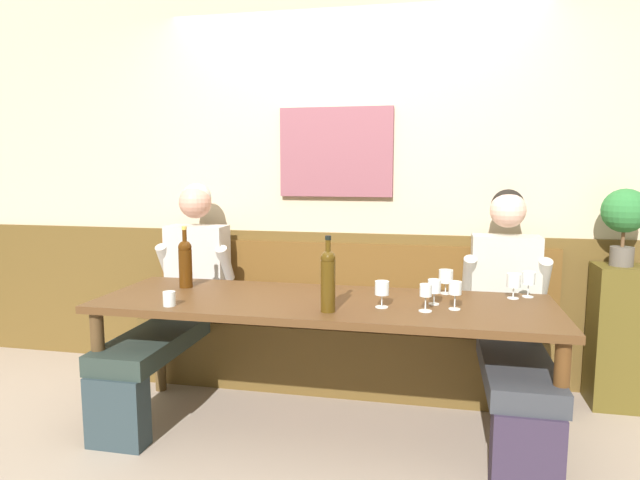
{
  "coord_description": "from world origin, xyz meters",
  "views": [
    {
      "loc": [
        0.59,
        -2.66,
        1.46
      ],
      "look_at": [
        -0.08,
        0.46,
        1.03
      ],
      "focal_mm": 30.8,
      "sensor_mm": 36.0,
      "label": 1
    }
  ],
  "objects_px": {
    "wine_glass_center_front": "(382,290)",
    "wine_glass_near_bucket": "(434,287)",
    "wine_glass_mid_left": "(426,292)",
    "potted_plant": "(625,215)",
    "wine_glass_left_end": "(529,279)",
    "wine_glass_by_bottle": "(446,278)",
    "person_center_left_seat": "(511,313)",
    "water_tumbler_right": "(169,299)",
    "wine_bottle_amber_mid": "(328,279)",
    "wine_glass_right_end": "(514,282)",
    "person_center_right_seat": "(177,293)",
    "wine_bottle_green_tall": "(185,262)",
    "wall_bench": "(342,345)",
    "dining_table": "(323,314)",
    "wine_glass_mid_right": "(455,289)"
  },
  "relations": [
    {
      "from": "wine_glass_mid_right",
      "to": "wine_glass_by_bottle",
      "type": "distance_m",
      "value": 0.35
    },
    {
      "from": "wall_bench",
      "to": "person_center_left_seat",
      "type": "relative_size",
      "value": 2.08
    },
    {
      "from": "dining_table",
      "to": "wine_glass_near_bucket",
      "type": "relative_size",
      "value": 18.44
    },
    {
      "from": "wine_bottle_amber_mid",
      "to": "wine_glass_left_end",
      "type": "relative_size",
      "value": 2.68
    },
    {
      "from": "dining_table",
      "to": "wine_bottle_green_tall",
      "type": "distance_m",
      "value": 0.91
    },
    {
      "from": "wine_glass_near_bucket",
      "to": "water_tumbler_right",
      "type": "relative_size",
      "value": 1.75
    },
    {
      "from": "wine_glass_right_end",
      "to": "wine_glass_center_front",
      "type": "relative_size",
      "value": 1.01
    },
    {
      "from": "water_tumbler_right",
      "to": "potted_plant",
      "type": "distance_m",
      "value": 2.64
    },
    {
      "from": "wine_bottle_green_tall",
      "to": "potted_plant",
      "type": "relative_size",
      "value": 0.8
    },
    {
      "from": "wall_bench",
      "to": "wine_glass_mid_left",
      "type": "relative_size",
      "value": 19.86
    },
    {
      "from": "wine_glass_right_end",
      "to": "person_center_left_seat",
      "type": "bearing_deg",
      "value": 90.63
    },
    {
      "from": "wine_glass_mid_right",
      "to": "wine_glass_right_end",
      "type": "bearing_deg",
      "value": 43.62
    },
    {
      "from": "wine_glass_center_front",
      "to": "wine_glass_by_bottle",
      "type": "xyz_separation_m",
      "value": [
        0.32,
        0.39,
        -0.0
      ]
    },
    {
      "from": "wine_glass_left_end",
      "to": "wine_glass_center_front",
      "type": "relative_size",
      "value": 1.04
    },
    {
      "from": "wine_glass_center_front",
      "to": "wine_glass_near_bucket",
      "type": "height_order",
      "value": "wine_glass_center_front"
    },
    {
      "from": "person_center_right_seat",
      "to": "wine_bottle_green_tall",
      "type": "distance_m",
      "value": 0.33
    },
    {
      "from": "person_center_right_seat",
      "to": "wall_bench",
      "type": "bearing_deg",
      "value": 18.06
    },
    {
      "from": "person_center_left_seat",
      "to": "water_tumbler_right",
      "type": "bearing_deg",
      "value": -161.21
    },
    {
      "from": "wall_bench",
      "to": "person_center_right_seat",
      "type": "xyz_separation_m",
      "value": [
        -1.01,
        -0.33,
        0.38
      ]
    },
    {
      "from": "wine_glass_left_end",
      "to": "wine_glass_by_bottle",
      "type": "height_order",
      "value": "wine_glass_left_end"
    },
    {
      "from": "wine_glass_mid_left",
      "to": "potted_plant",
      "type": "relative_size",
      "value": 0.3
    },
    {
      "from": "wine_bottle_green_tall",
      "to": "wine_glass_near_bucket",
      "type": "xyz_separation_m",
      "value": [
        1.45,
        -0.11,
        -0.06
      ]
    },
    {
      "from": "dining_table",
      "to": "wine_glass_by_bottle",
      "type": "bearing_deg",
      "value": 24.64
    },
    {
      "from": "person_center_right_seat",
      "to": "wine_glass_mid_right",
      "type": "bearing_deg",
      "value": -12.36
    },
    {
      "from": "wall_bench",
      "to": "wine_glass_left_end",
      "type": "distance_m",
      "value": 1.28
    },
    {
      "from": "wine_bottle_green_tall",
      "to": "wine_glass_mid_left",
      "type": "xyz_separation_m",
      "value": [
        1.41,
        -0.27,
        -0.05
      ]
    },
    {
      "from": "wine_bottle_amber_mid",
      "to": "potted_plant",
      "type": "height_order",
      "value": "potted_plant"
    },
    {
      "from": "wine_bottle_green_tall",
      "to": "wine_glass_mid_left",
      "type": "height_order",
      "value": "wine_bottle_green_tall"
    },
    {
      "from": "person_center_right_seat",
      "to": "wine_bottle_green_tall",
      "type": "relative_size",
      "value": 3.67
    },
    {
      "from": "wall_bench",
      "to": "potted_plant",
      "type": "distance_m",
      "value": 1.9
    },
    {
      "from": "wine_glass_mid_left",
      "to": "potted_plant",
      "type": "xyz_separation_m",
      "value": [
        1.13,
        0.81,
        0.33
      ]
    },
    {
      "from": "person_center_left_seat",
      "to": "wall_bench",
      "type": "bearing_deg",
      "value": 161.54
    },
    {
      "from": "wine_glass_near_bucket",
      "to": "wine_bottle_amber_mid",
      "type": "bearing_deg",
      "value": -153.35
    },
    {
      "from": "wine_glass_right_end",
      "to": "wine_glass_by_bottle",
      "type": "height_order",
      "value": "wine_glass_right_end"
    },
    {
      "from": "wine_glass_left_end",
      "to": "wine_glass_right_end",
      "type": "relative_size",
      "value": 1.03
    },
    {
      "from": "wine_glass_near_bucket",
      "to": "wine_glass_center_front",
      "type": "bearing_deg",
      "value": -155.47
    },
    {
      "from": "person_center_left_seat",
      "to": "wine_glass_right_end",
      "type": "distance_m",
      "value": 0.2
    },
    {
      "from": "wine_glass_mid_left",
      "to": "water_tumbler_right",
      "type": "distance_m",
      "value": 1.31
    },
    {
      "from": "person_center_left_seat",
      "to": "water_tumbler_right",
      "type": "xyz_separation_m",
      "value": [
        -1.76,
        -0.6,
        0.13
      ]
    },
    {
      "from": "wine_bottle_amber_mid",
      "to": "wine_glass_mid_left",
      "type": "height_order",
      "value": "wine_bottle_amber_mid"
    },
    {
      "from": "wine_glass_near_bucket",
      "to": "wine_glass_by_bottle",
      "type": "height_order",
      "value": "wine_glass_by_bottle"
    },
    {
      "from": "person_center_right_seat",
      "to": "wine_bottle_amber_mid",
      "type": "xyz_separation_m",
      "value": [
        1.09,
        -0.55,
        0.25
      ]
    },
    {
      "from": "person_center_right_seat",
      "to": "wine_glass_right_end",
      "type": "height_order",
      "value": "person_center_right_seat"
    },
    {
      "from": "wine_glass_mid_right",
      "to": "potted_plant",
      "type": "distance_m",
      "value": 1.27
    },
    {
      "from": "wine_glass_center_front",
      "to": "wine_glass_by_bottle",
      "type": "height_order",
      "value": "same"
    },
    {
      "from": "person_center_right_seat",
      "to": "wine_glass_left_end",
      "type": "bearing_deg",
      "value": -0.41
    },
    {
      "from": "wine_bottle_amber_mid",
      "to": "wine_glass_by_bottle",
      "type": "height_order",
      "value": "wine_bottle_amber_mid"
    },
    {
      "from": "wine_glass_right_end",
      "to": "wine_glass_near_bucket",
      "type": "height_order",
      "value": "wine_glass_right_end"
    },
    {
      "from": "wine_glass_mid_left",
      "to": "water_tumbler_right",
      "type": "bearing_deg",
      "value": -172.73
    },
    {
      "from": "wine_glass_left_end",
      "to": "wine_glass_center_front",
      "type": "distance_m",
      "value": 0.86
    }
  ]
}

